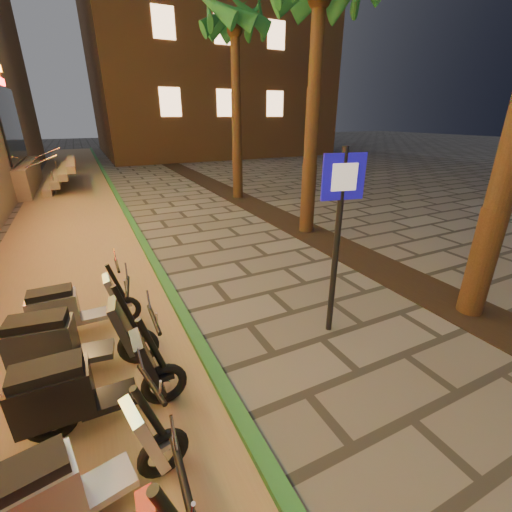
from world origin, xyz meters
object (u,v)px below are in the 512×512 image
pedestrian_sign (339,220)px  scooter_8 (67,342)px  scooter_7 (83,390)px  scooter_6 (68,486)px  scooter_9 (72,308)px

pedestrian_sign → scooter_8: bearing=-177.9°
pedestrian_sign → scooter_7: 3.72m
pedestrian_sign → scooter_7: (-3.47, -0.35, -1.29)m
pedestrian_sign → scooter_6: bearing=-147.4°
scooter_7 → scooter_8: size_ratio=0.98×
scooter_9 → scooter_7: bearing=-86.7°
scooter_7 → scooter_9: size_ratio=1.11×
scooter_9 → scooter_8: bearing=-92.8°
scooter_8 → scooter_9: scooter_8 is taller
scooter_9 → pedestrian_sign: bearing=-24.1°
pedestrian_sign → scooter_6: 4.08m
scooter_6 → scooter_8: 1.99m
pedestrian_sign → scooter_8: 3.90m
scooter_8 → scooter_6: bearing=-81.1°
scooter_6 → scooter_9: 2.97m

